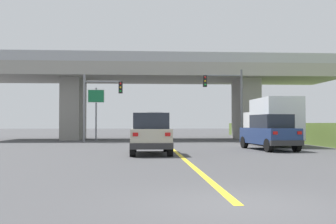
{
  "coord_description": "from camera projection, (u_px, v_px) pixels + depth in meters",
  "views": [
    {
      "loc": [
        -1.78,
        -7.43,
        1.52
      ],
      "look_at": [
        -0.1,
        19.23,
        2.27
      ],
      "focal_mm": 43.44,
      "sensor_mm": 36.0,
      "label": 1
    }
  ],
  "objects": [
    {
      "name": "suv_crossing",
      "position": [
        269.0,
        132.0,
        23.27
      ],
      "size": [
        2.35,
        4.88,
        2.02
      ],
      "rotation": [
        0.0,
        0.0,
        0.11
      ],
      "color": "navy",
      "rests_on": "ground"
    },
    {
      "name": "overpass_bridge",
      "position": [
        161.0,
        82.0,
        39.35
      ],
      "size": [
        33.58,
        8.08,
        7.82
      ],
      "color": "gray",
      "rests_on": "ground"
    },
    {
      "name": "box_truck",
      "position": [
        272.0,
        121.0,
        27.84
      ],
      "size": [
        2.33,
        6.5,
        3.2
      ],
      "color": "silver",
      "rests_on": "ground"
    },
    {
      "name": "suv_lead",
      "position": [
        151.0,
        134.0,
        20.16
      ],
      "size": [
        1.98,
        4.4,
        2.02
      ],
      "color": "#B7B29E",
      "rests_on": "ground"
    },
    {
      "name": "traffic_signal_nearside",
      "position": [
        229.0,
        95.0,
        33.8
      ],
      "size": [
        3.33,
        0.36,
        6.02
      ],
      "color": "#56595E",
      "rests_on": "ground"
    },
    {
      "name": "semi_truck_distant",
      "position": [
        154.0,
        122.0,
        63.25
      ],
      "size": [
        2.33,
        6.96,
        3.21
      ],
      "color": "silver",
      "rests_on": "ground"
    },
    {
      "name": "traffic_signal_farside",
      "position": [
        98.0,
        98.0,
        32.91
      ],
      "size": [
        3.17,
        0.36,
        5.5
      ],
      "color": "slate",
      "rests_on": "ground"
    },
    {
      "name": "ground",
      "position": [
        161.0,
        139.0,
        39.19
      ],
      "size": [
        160.0,
        160.0,
        0.0
      ],
      "primitive_type": "plane",
      "color": "#424244"
    },
    {
      "name": "lane_divider_stripe",
      "position": [
        176.0,
        152.0,
        21.75
      ],
      "size": [
        0.2,
        28.6,
        0.01
      ],
      "primitive_type": "cube",
      "color": "yellow",
      "rests_on": "ground"
    },
    {
      "name": "highway_sign",
      "position": [
        96.0,
        102.0,
        35.55
      ],
      "size": [
        1.44,
        0.17,
        4.65
      ],
      "color": "slate",
      "rests_on": "ground"
    }
  ]
}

